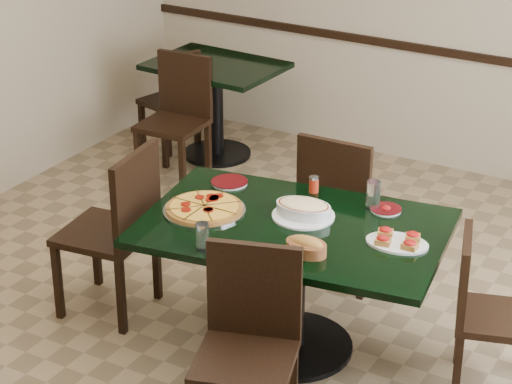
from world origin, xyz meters
The scene contains 20 objects.
floor centered at (0.00, 0.00, 0.00)m, with size 5.50×5.50×0.00m, color olive.
main_table centered at (0.25, 0.00, 0.57)m, with size 1.68×1.22×0.75m.
back_table centered at (-1.54, 2.06, 0.52)m, with size 1.00×0.75×0.75m.
chair_far centered at (0.15, 0.76, 0.54)m, with size 0.46×0.46×0.97m.
chair_near centered at (0.40, -0.71, 0.53)m, with size 0.56×0.56×0.95m.
chair_right centered at (1.20, 0.19, 0.46)m, with size 0.49×0.49×0.83m.
chair_left centered at (-0.77, -0.15, 0.57)m, with size 0.52×0.52×1.00m.
back_chair_near centered at (-1.55, 1.57, 0.52)m, with size 0.46×0.46×0.93m.
back_chair_left centered at (-1.89, 2.01, 0.44)m, with size 0.45×0.45×0.79m.
pepperoni_pizza centered at (-0.23, -0.10, 0.77)m, with size 0.44×0.44×0.04m.
lasagna_casserole centered at (0.25, 0.10, 0.80)m, with size 0.33×0.33×0.09m.
bread_basket centered at (0.44, -0.24, 0.79)m, with size 0.22×0.15×0.09m.
bruschetta_platter centered at (0.79, 0.06, 0.77)m, with size 0.34×0.25×0.05m.
side_plate_near centered at (0.21, -0.43, 0.76)m, with size 0.18×0.18×0.02m.
side_plate_far_r centered at (0.59, 0.38, 0.76)m, with size 0.16×0.16×0.03m.
side_plate_far_l centered at (-0.30, 0.26, 0.76)m, with size 0.21×0.21×0.02m.
napkin_setting centered at (0.22, -0.43, 0.75)m, with size 0.18×0.18×0.01m.
water_glass_a centered at (0.52, 0.37, 0.83)m, with size 0.07×0.07×0.16m, color white.
water_glass_b centered at (-0.01, -0.46, 0.82)m, with size 0.07×0.07×0.14m, color white.
pepper_shaker centered at (0.15, 0.40, 0.80)m, with size 0.05×0.05×0.09m.
Camera 1 is at (2.37, -4.02, 3.06)m, focal length 70.00 mm.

